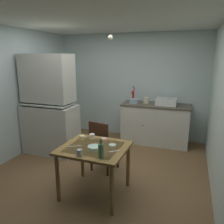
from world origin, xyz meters
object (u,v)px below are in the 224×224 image
mixing_bowl_counter (134,101)px  serving_bowl_wide (94,148)px  hutch_cabinet (49,109)px  teacup_mint (92,136)px  dining_table (94,154)px  glass_bottle (101,150)px  sink_basin (166,102)px  chair_far_side (102,145)px  hand_pump (133,95)px

mixing_bowl_counter → serving_bowl_wide: bearing=-88.7°
hutch_cabinet → teacup_mint: bearing=-30.0°
dining_table → glass_bottle: size_ratio=3.67×
hutch_cabinet → glass_bottle: 2.12m
hutch_cabinet → serving_bowl_wide: size_ratio=11.19×
sink_basin → dining_table: sink_basin is taller
sink_basin → teacup_mint: size_ratio=5.37×
sink_basin → mixing_bowl_counter: bearing=-176.1°
sink_basin → mixing_bowl_counter: size_ratio=2.04×
hutch_cabinet → sink_basin: (2.16, 1.27, 0.05)m
sink_basin → chair_far_side: size_ratio=0.48×
mixing_bowl_counter → glass_bottle: bearing=-84.8°
hutch_cabinet → dining_table: bearing=-35.1°
hand_pump → teacup_mint: bearing=-93.1°
hand_pump → chair_far_side: bearing=-93.1°
mixing_bowl_counter → teacup_mint: size_ratio=2.63×
sink_basin → serving_bowl_wide: size_ratio=2.45×
sink_basin → hand_pump: 0.78m
sink_basin → teacup_mint: bearing=-113.7°
serving_bowl_wide → glass_bottle: 0.26m
hand_pump → serving_bowl_wide: bearing=-87.7°
sink_basin → glass_bottle: (-0.50, -2.57, -0.16)m
sink_basin → mixing_bowl_counter: 0.73m
mixing_bowl_counter → serving_bowl_wide: 2.35m
mixing_bowl_counter → chair_far_side: bearing=-94.8°
hand_pump → glass_bottle: 2.64m
sink_basin → hand_pump: size_ratio=1.13×
hutch_cabinet → teacup_mint: (1.28, -0.74, -0.17)m
sink_basin → chair_far_side: (-0.86, -1.64, -0.50)m
serving_bowl_wide → chair_far_side: bearing=104.2°
dining_table → serving_bowl_wide: (0.05, -0.11, 0.13)m
mixing_bowl_counter → hutch_cabinet: bearing=-139.7°
hutch_cabinet → hand_pump: (1.39, 1.31, 0.14)m
hand_pump → teacup_mint: hand_pump is taller
dining_table → chair_far_side: chair_far_side is taller
teacup_mint → dining_table: bearing=-59.4°
glass_bottle → sink_basin: bearing=79.1°
serving_bowl_wide → teacup_mint: (-0.21, 0.38, 0.01)m
dining_table → sink_basin: bearing=72.5°
chair_far_side → glass_bottle: size_ratio=3.61×
sink_basin → hand_pump: bearing=176.6°
hand_pump → dining_table: 2.37m
sink_basin → chair_far_side: bearing=-117.6°
serving_bowl_wide → mixing_bowl_counter: bearing=91.3°
mixing_bowl_counter → teacup_mint: 1.97m
hutch_cabinet → sink_basin: hutch_cabinet is taller
hand_pump → glass_bottle: (0.27, -2.62, -0.25)m
glass_bottle → teacup_mint: bearing=124.3°
hand_pump → chair_far_side: (-0.09, -1.69, -0.59)m
mixing_bowl_counter → glass_bottle: 2.54m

